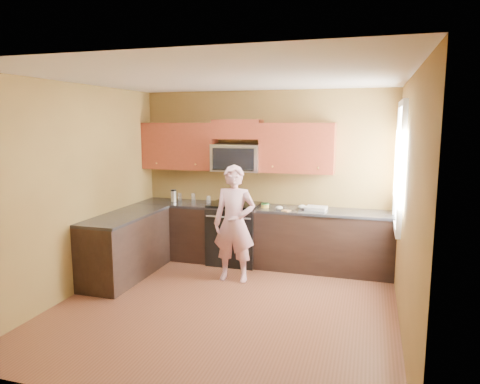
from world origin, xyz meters
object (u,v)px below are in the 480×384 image
at_px(woman, 234,224).
at_px(travel_mug, 174,201).
at_px(microwave, 237,171).
at_px(frying_pan, 233,206).
at_px(stove, 235,233).
at_px(butter_tub, 265,208).

relative_size(woman, travel_mug, 8.28).
height_order(microwave, woman, microwave).
distance_m(microwave, frying_pan, 0.61).
height_order(stove, travel_mug, travel_mug).
distance_m(microwave, butter_tub, 0.74).
bearing_deg(butter_tub, microwave, 163.15).
distance_m(frying_pan, travel_mug, 1.14).
bearing_deg(microwave, butter_tub, -16.85).
height_order(microwave, frying_pan, microwave).
height_order(frying_pan, butter_tub, frying_pan).
relative_size(woman, butter_tub, 13.28).
distance_m(stove, microwave, 0.98).
bearing_deg(butter_tub, woman, -109.73).
height_order(frying_pan, travel_mug, travel_mug).
xyz_separation_m(microwave, butter_tub, (0.50, -0.15, -0.53)).
xyz_separation_m(woman, butter_tub, (0.26, 0.73, 0.11)).
height_order(woman, frying_pan, woman).
distance_m(frying_pan, butter_tub, 0.50).
xyz_separation_m(butter_tub, travel_mug, (-1.56, 0.08, -0.00)).
height_order(woman, butter_tub, woman).
bearing_deg(stove, frying_pan, -80.32).
height_order(stove, butter_tub, butter_tub).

